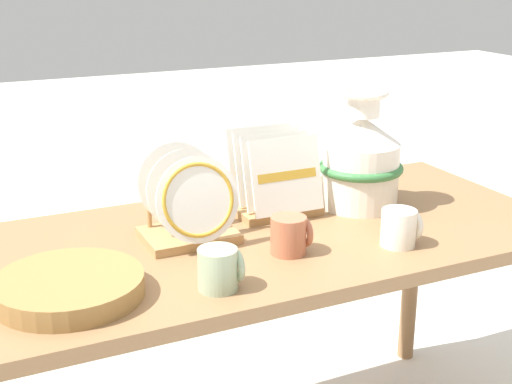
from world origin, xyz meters
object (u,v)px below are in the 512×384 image
object	(u,v)px
mug_cream_glaze	(400,227)
mug_sage_glaze	(220,269)
ceramic_vase	(361,159)
mug_terracotta_glaze	(290,235)
dish_rack_round_plates	(189,211)
wicker_charger_stack	(69,287)
dish_rack_square_plates	(274,185)

from	to	relation	value
mug_cream_glaze	mug_sage_glaze	world-z (taller)	same
ceramic_vase	mug_sage_glaze	size ratio (longest dim) A/B	3.55
ceramic_vase	mug_terracotta_glaze	world-z (taller)	ceramic_vase
dish_rack_round_plates	mug_cream_glaze	world-z (taller)	dish_rack_round_plates
mug_sage_glaze	wicker_charger_stack	bearing A→B (deg)	162.16
dish_rack_square_plates	mug_sage_glaze	distance (m)	0.49
dish_rack_round_plates	dish_rack_square_plates	bearing A→B (deg)	20.15
mug_terracotta_glaze	mug_cream_glaze	xyz separation A→B (m)	(0.26, -0.07, 0.00)
wicker_charger_stack	ceramic_vase	bearing A→B (deg)	14.79
mug_cream_glaze	wicker_charger_stack	bearing A→B (deg)	175.68
ceramic_vase	wicker_charger_stack	distance (m)	0.87
mug_cream_glaze	ceramic_vase	bearing A→B (deg)	76.50
mug_terracotta_glaze	mug_sage_glaze	world-z (taller)	same
mug_cream_glaze	dish_rack_square_plates	bearing A→B (deg)	116.46
wicker_charger_stack	mug_terracotta_glaze	size ratio (longest dim) A/B	3.32
mug_sage_glaze	mug_cream_glaze	bearing A→B (deg)	4.27
dish_rack_square_plates	mug_terracotta_glaze	size ratio (longest dim) A/B	2.41
wicker_charger_stack	mug_cream_glaze	xyz separation A→B (m)	(0.77, -0.06, 0.02)
dish_rack_round_plates	dish_rack_square_plates	xyz separation A→B (m)	(0.28, 0.10, -0.00)
dish_rack_square_plates	wicker_charger_stack	distance (m)	0.67
dish_rack_round_plates	mug_sage_glaze	distance (m)	0.28
dish_rack_round_plates	wicker_charger_stack	bearing A→B (deg)	-151.24
dish_rack_square_plates	mug_sage_glaze	xyz separation A→B (m)	(-0.31, -0.37, -0.03)
wicker_charger_stack	mug_terracotta_glaze	distance (m)	0.51
mug_cream_glaze	mug_sage_glaze	bearing A→B (deg)	-175.73
dish_rack_square_plates	ceramic_vase	bearing A→B (deg)	-14.05
dish_rack_round_plates	mug_terracotta_glaze	size ratio (longest dim) A/B	2.45
ceramic_vase	mug_terracotta_glaze	bearing A→B (deg)	-147.24
dish_rack_square_plates	mug_terracotta_glaze	world-z (taller)	dish_rack_square_plates
dish_rack_square_plates	mug_cream_glaze	world-z (taller)	dish_rack_square_plates
dish_rack_square_plates	mug_cream_glaze	xyz separation A→B (m)	(0.17, -0.34, -0.03)
ceramic_vase	mug_cream_glaze	distance (m)	0.30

